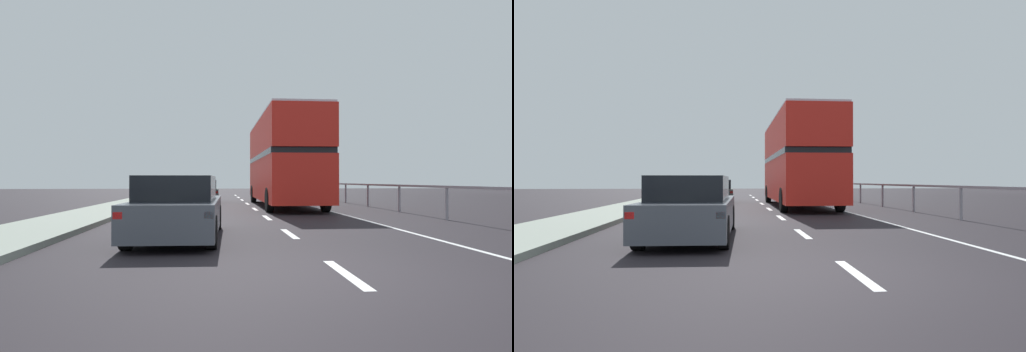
{
  "view_description": "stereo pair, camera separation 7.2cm",
  "coord_description": "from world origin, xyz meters",
  "views": [
    {
      "loc": [
        -1.81,
        -5.65,
        1.3
      ],
      "look_at": [
        -0.27,
        9.78,
        1.46
      ],
      "focal_mm": 29.33,
      "sensor_mm": 36.0,
      "label": 1
    },
    {
      "loc": [
        -1.74,
        -5.66,
        1.3
      ],
      "look_at": [
        -0.27,
        9.78,
        1.46
      ],
      "focal_mm": 29.33,
      "sensor_mm": 36.0,
      "label": 2
    }
  ],
  "objects": [
    {
      "name": "hatchback_car_near",
      "position": [
        -2.59,
        3.8,
        0.67
      ],
      "size": [
        1.93,
        4.63,
        1.39
      ],
      "rotation": [
        0.0,
        0.0,
        -0.04
      ],
      "color": "#484D57",
      "rests_on": "ground"
    },
    {
      "name": "double_decker_bus_red",
      "position": [
        1.6,
        14.84,
        2.32
      ],
      "size": [
        2.68,
        10.63,
        4.34
      ],
      "rotation": [
        0.0,
        0.0,
        -0.01
      ],
      "color": "red",
      "rests_on": "ground"
    },
    {
      "name": "bridge_side_railing",
      "position": [
        5.71,
        9.0,
        0.91
      ],
      "size": [
        0.1,
        42.0,
        1.12
      ],
      "color": "gray",
      "rests_on": "ground"
    },
    {
      "name": "ground_plane",
      "position": [
        0.0,
        0.0,
        -0.05
      ],
      "size": [
        74.39,
        120.0,
        0.1
      ],
      "primitive_type": "cube",
      "color": "black"
    },
    {
      "name": "sedan_car_ahead",
      "position": [
        -2.49,
        19.22,
        0.64
      ],
      "size": [
        1.83,
        4.48,
        1.33
      ],
      "rotation": [
        0.0,
        0.0,
        0.02
      ],
      "color": "#404E4C",
      "rests_on": "ground"
    },
    {
      "name": "lane_paint_markings",
      "position": [
        1.91,
        8.89,
        0.0
      ],
      "size": [
        3.17,
        46.0,
        0.01
      ],
      "color": "silver",
      "rests_on": "ground"
    }
  ]
}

